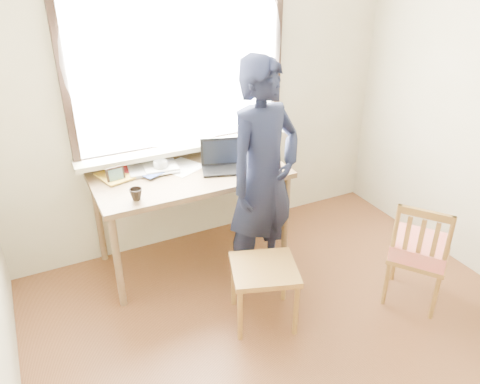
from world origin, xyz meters
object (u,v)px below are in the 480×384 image
side_chair (420,250)px  person (263,178)px  desk (191,182)px  mug_dark (136,194)px  work_chair (264,275)px  laptop (222,162)px  mug_white (161,166)px

side_chair → person: 1.26m
desk → person: 0.65m
mug_dark → person: (0.90, -0.24, 0.04)m
work_chair → side_chair: side_chair is taller
laptop → side_chair: laptop is taller
mug_white → work_chair: 1.22m
desk → work_chair: desk is taller
person → work_chair: bearing=-132.8°
laptop → work_chair: size_ratio=0.71×
mug_white → mug_dark: bearing=-128.4°
mug_white → side_chair: 2.07m
work_chair → side_chair: 1.17m
desk → laptop: (0.26, -0.03, 0.14)m
desk → mug_white: mug_white is taller
mug_white → side_chair: size_ratio=0.13×
work_chair → person: person is taller
mug_white → mug_dark: (-0.31, -0.39, -0.00)m
desk → person: size_ratio=0.85×
desk → mug_white: 0.27m
person → side_chair: bearing=-55.9°
side_chair → desk: bearing=135.9°
mug_dark → mug_white: bearing=51.6°
mug_white → work_chair: mug_white is taller
laptop → person: 0.48m
laptop → person: bearing=-74.5°
laptop → mug_dark: size_ratio=4.26×
laptop → mug_dark: laptop is taller
mug_white → side_chair: (1.49, -1.38, -0.41)m
side_chair → person: person is taller
laptop → person: (0.13, -0.46, 0.02)m
desk → work_chair: 1.01m
mug_white → person: size_ratio=0.06×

